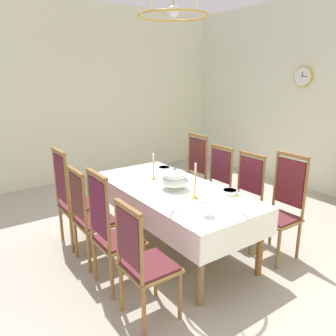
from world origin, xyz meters
TOP-DOWN VIEW (x-y plane):
  - ground at (0.00, 0.00)m, footprint 6.52×6.01m
  - back_wall at (0.00, 3.04)m, footprint 6.52×0.08m
  - left_wall at (-3.30, 0.00)m, footprint 0.08×6.01m
  - dining_table at (0.00, -0.26)m, footprint 2.16×1.01m
  - tablecloth at (0.00, -0.26)m, footprint 2.18×1.03m
  - chair_south_a at (-0.78, -1.18)m, footprint 0.44×0.42m
  - chair_north_a at (-0.78, 0.65)m, footprint 0.44×0.42m
  - chair_south_b at (-0.27, -1.17)m, footprint 0.44×0.42m
  - chair_north_b at (-0.27, 0.65)m, footprint 0.44×0.42m
  - chair_south_c at (0.26, -1.17)m, footprint 0.44×0.42m
  - chair_north_c at (0.26, 0.65)m, footprint 0.44×0.42m
  - chair_south_d at (0.83, -1.17)m, footprint 0.44×0.42m
  - chair_north_d at (0.83, 0.65)m, footprint 0.44×0.42m
  - soup_tureen at (0.04, -0.26)m, footprint 0.32×0.32m
  - candlestick_west at (-0.40, -0.26)m, footprint 0.07×0.07m
  - candlestick_east at (0.40, -0.26)m, footprint 0.07×0.07m
  - bowl_near_left at (-0.65, 0.07)m, footprint 0.18×0.18m
  - bowl_near_right at (0.52, 0.14)m, footprint 0.18×0.18m
  - spoon_primary at (-0.77, 0.10)m, footprint 0.05×0.18m
  - spoon_secondary at (0.64, 0.17)m, footprint 0.03×0.18m
  - mounted_clock at (-0.59, 2.97)m, footprint 0.34×0.06m
  - chandelier at (-0.00, -0.26)m, footprint 0.73×0.73m

SIDE VIEW (x-z plane):
  - ground at x=0.00m, z-range -0.04..0.00m
  - chair_south_d at x=0.83m, z-range 0.02..1.10m
  - chair_north_b at x=-0.27m, z-range 0.02..1.10m
  - chair_north_c at x=0.26m, z-range 0.02..1.11m
  - chair_south_b at x=-0.27m, z-range 0.02..1.11m
  - chair_north_a at x=-0.78m, z-range 0.00..1.18m
  - chair_north_d at x=0.83m, z-range 0.00..1.20m
  - chair_south_c at x=0.26m, z-range 0.00..1.20m
  - chair_south_a at x=-0.78m, z-range 0.00..1.21m
  - dining_table at x=0.00m, z-range 0.31..1.07m
  - tablecloth at x=0.00m, z-range 0.56..0.85m
  - spoon_primary at x=-0.77m, z-range 0.77..0.78m
  - spoon_secondary at x=0.64m, z-range 0.77..0.78m
  - bowl_near_right at x=0.52m, z-range 0.77..0.82m
  - bowl_near_left at x=-0.65m, z-range 0.77..0.82m
  - soup_tureen at x=0.04m, z-range 0.77..1.01m
  - candlestick_west at x=-0.40m, z-range 0.74..1.07m
  - candlestick_east at x=0.40m, z-range 0.74..1.12m
  - back_wall at x=0.00m, z-range 0.00..3.29m
  - left_wall at x=-3.30m, z-range 0.00..3.29m
  - mounted_clock at x=-0.59m, z-range 1.81..2.15m
  - chandelier at x=0.00m, z-range 2.28..2.94m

